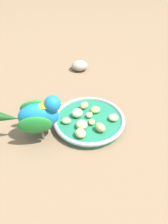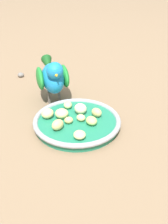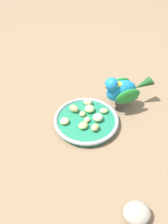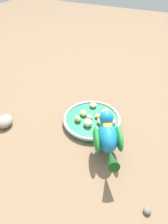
{
  "view_description": "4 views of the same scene",
  "coord_description": "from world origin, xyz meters",
  "px_view_note": "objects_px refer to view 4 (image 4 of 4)",
  "views": [
    {
      "loc": [
        0.23,
        -0.53,
        0.55
      ],
      "look_at": [
        -0.0,
        0.02,
        0.04
      ],
      "focal_mm": 38.22,
      "sensor_mm": 36.0,
      "label": 1
    },
    {
      "loc": [
        0.71,
        0.22,
        0.49
      ],
      "look_at": [
        0.02,
        0.04,
        0.05
      ],
      "focal_mm": 50.22,
      "sensor_mm": 36.0,
      "label": 2
    },
    {
      "loc": [
        -0.05,
        0.57,
        0.6
      ],
      "look_at": [
        0.02,
        0.01,
        0.05
      ],
      "focal_mm": 34.52,
      "sensor_mm": 36.0,
      "label": 3
    },
    {
      "loc": [
        -0.55,
        -0.22,
        0.58
      ],
      "look_at": [
        0.0,
        0.05,
        0.06
      ],
      "focal_mm": 31.63,
      "sensor_mm": 36.0,
      "label": 4
    }
  ],
  "objects_px": {
    "feeding_bowl": "(92,120)",
    "rock_large": "(4,121)",
    "apple_piece_1": "(89,117)",
    "pebble_0": "(147,211)",
    "apple_piece_9": "(111,122)",
    "apple_piece_2": "(102,121)",
    "apple_piece_0": "(83,113)",
    "apple_piece_5": "(88,123)",
    "apple_piece_4": "(105,112)",
    "apple_piece_6": "(93,105)",
    "apple_piece_3": "(96,130)",
    "parrot": "(108,137)",
    "apple_piece_7": "(98,116)",
    "apple_piece_8": "(78,119)"
  },
  "relations": [
    {
      "from": "apple_piece_1",
      "to": "rock_large",
      "type": "distance_m",
      "value": 0.35
    },
    {
      "from": "apple_piece_9",
      "to": "parrot",
      "type": "xyz_separation_m",
      "value": [
        -0.13,
        -0.03,
        0.05
      ]
    },
    {
      "from": "apple_piece_8",
      "to": "apple_piece_2",
      "type": "bearing_deg",
      "value": -71.67
    },
    {
      "from": "apple_piece_7",
      "to": "apple_piece_9",
      "type": "xyz_separation_m",
      "value": [
        -0.01,
        -0.06,
        0.0
      ]
    },
    {
      "from": "apple_piece_3",
      "to": "apple_piece_9",
      "type": "height_order",
      "value": "apple_piece_9"
    },
    {
      "from": "apple_piece_5",
      "to": "apple_piece_7",
      "type": "height_order",
      "value": "apple_piece_5"
    },
    {
      "from": "apple_piece_3",
      "to": "apple_piece_8",
      "type": "distance_m",
      "value": 0.1
    },
    {
      "from": "apple_piece_0",
      "to": "apple_piece_1",
      "type": "distance_m",
      "value": 0.03
    },
    {
      "from": "apple_piece_6",
      "to": "apple_piece_9",
      "type": "xyz_separation_m",
      "value": [
        -0.07,
        -0.11,
        0.0
      ]
    },
    {
      "from": "feeding_bowl",
      "to": "rock_large",
      "type": "xyz_separation_m",
      "value": [
        -0.17,
        0.32,
        0.01
      ]
    },
    {
      "from": "apple_piece_4",
      "to": "apple_piece_9",
      "type": "distance_m",
      "value": 0.07
    },
    {
      "from": "apple_piece_6",
      "to": "apple_piece_8",
      "type": "distance_m",
      "value": 0.11
    },
    {
      "from": "apple_piece_3",
      "to": "apple_piece_0",
      "type": "bearing_deg",
      "value": 52.32
    },
    {
      "from": "apple_piece_1",
      "to": "rock_large",
      "type": "xyz_separation_m",
      "value": [
        -0.17,
        0.31,
        -0.01
      ]
    },
    {
      "from": "feeding_bowl",
      "to": "apple_piece_7",
      "type": "height_order",
      "value": "apple_piece_7"
    },
    {
      "from": "apple_piece_7",
      "to": "apple_piece_4",
      "type": "bearing_deg",
      "value": -27.38
    },
    {
      "from": "rock_large",
      "to": "apple_piece_1",
      "type": "bearing_deg",
      "value": -61.03
    },
    {
      "from": "apple_piece_0",
      "to": "apple_piece_9",
      "type": "distance_m",
      "value": 0.13
    },
    {
      "from": "apple_piece_4",
      "to": "apple_piece_8",
      "type": "distance_m",
      "value": 0.12
    },
    {
      "from": "apple_piece_6",
      "to": "apple_piece_9",
      "type": "distance_m",
      "value": 0.13
    },
    {
      "from": "rock_large",
      "to": "apple_piece_6",
      "type": "bearing_deg",
      "value": -49.18
    },
    {
      "from": "apple_piece_1",
      "to": "apple_piece_7",
      "type": "bearing_deg",
      "value": -55.66
    },
    {
      "from": "apple_piece_5",
      "to": "parrot",
      "type": "xyz_separation_m",
      "value": [
        -0.08,
        -0.11,
        0.05
      ]
    },
    {
      "from": "apple_piece_9",
      "to": "apple_piece_0",
      "type": "bearing_deg",
      "value": 89.56
    },
    {
      "from": "apple_piece_8",
      "to": "parrot",
      "type": "relative_size",
      "value": 0.16
    },
    {
      "from": "apple_piece_8",
      "to": "parrot",
      "type": "bearing_deg",
      "value": -118.64
    },
    {
      "from": "apple_piece_1",
      "to": "apple_piece_2",
      "type": "distance_m",
      "value": 0.06
    },
    {
      "from": "apple_piece_1",
      "to": "apple_piece_2",
      "type": "relative_size",
      "value": 0.66
    },
    {
      "from": "apple_piece_7",
      "to": "rock_large",
      "type": "bearing_deg",
      "value": 119.46
    },
    {
      "from": "apple_piece_1",
      "to": "pebble_0",
      "type": "relative_size",
      "value": 1.11
    },
    {
      "from": "feeding_bowl",
      "to": "apple_piece_6",
      "type": "height_order",
      "value": "apple_piece_6"
    },
    {
      "from": "apple_piece_0",
      "to": "apple_piece_5",
      "type": "xyz_separation_m",
      "value": [
        -0.05,
        -0.04,
        0.0
      ]
    },
    {
      "from": "apple_piece_7",
      "to": "rock_large",
      "type": "height_order",
      "value": "rock_large"
    },
    {
      "from": "apple_piece_0",
      "to": "pebble_0",
      "type": "bearing_deg",
      "value": -129.21
    },
    {
      "from": "apple_piece_1",
      "to": "apple_piece_6",
      "type": "bearing_deg",
      "value": 12.83
    },
    {
      "from": "apple_piece_8",
      "to": "apple_piece_1",
      "type": "bearing_deg",
      "value": -46.8
    },
    {
      "from": "apple_piece_2",
      "to": "pebble_0",
      "type": "distance_m",
      "value": 0.36
    },
    {
      "from": "apple_piece_9",
      "to": "pebble_0",
      "type": "relative_size",
      "value": 1.58
    },
    {
      "from": "apple_piece_0",
      "to": "apple_piece_5",
      "type": "relative_size",
      "value": 0.92
    },
    {
      "from": "parrot",
      "to": "feeding_bowl",
      "type": "bearing_deg",
      "value": 12.89
    },
    {
      "from": "apple_piece_5",
      "to": "apple_piece_9",
      "type": "bearing_deg",
      "value": -59.88
    },
    {
      "from": "apple_piece_2",
      "to": "apple_piece_1",
      "type": "bearing_deg",
      "value": 86.66
    },
    {
      "from": "apple_piece_4",
      "to": "apple_piece_9",
      "type": "height_order",
      "value": "apple_piece_4"
    },
    {
      "from": "apple_piece_3",
      "to": "rock_large",
      "type": "relative_size",
      "value": 0.42
    },
    {
      "from": "apple_piece_2",
      "to": "apple_piece_5",
      "type": "xyz_separation_m",
      "value": [
        -0.04,
        0.04,
        0.0
      ]
    },
    {
      "from": "feeding_bowl",
      "to": "apple_piece_2",
      "type": "height_order",
      "value": "apple_piece_2"
    },
    {
      "from": "apple_piece_4",
      "to": "apple_piece_8",
      "type": "height_order",
      "value": "apple_piece_4"
    },
    {
      "from": "apple_piece_2",
      "to": "rock_large",
      "type": "xyz_separation_m",
      "value": [
        -0.17,
        0.36,
        -0.01
      ]
    },
    {
      "from": "apple_piece_3",
      "to": "parrot",
      "type": "bearing_deg",
      "value": -133.05
    },
    {
      "from": "apple_piece_9",
      "to": "rock_large",
      "type": "distance_m",
      "value": 0.44
    }
  ]
}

